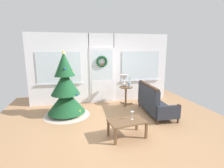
# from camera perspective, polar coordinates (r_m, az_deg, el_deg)

# --- Properties ---
(ground_plane) EXTENTS (6.76, 6.76, 0.00)m
(ground_plane) POSITION_cam_1_polar(r_m,az_deg,el_deg) (4.87, 0.88, -12.96)
(ground_plane) COLOR #AD7F56
(back_wall_with_door) EXTENTS (5.20, 0.19, 2.55)m
(back_wall_with_door) POSITION_cam_1_polar(r_m,az_deg,el_deg) (6.50, -3.42, 5.13)
(back_wall_with_door) COLOR white
(back_wall_with_door) RESTS_ON ground
(christmas_tree) EXTENTS (1.40, 1.40, 1.99)m
(christmas_tree) POSITION_cam_1_polar(r_m,az_deg,el_deg) (5.43, -14.95, -2.72)
(christmas_tree) COLOR #4C331E
(christmas_tree) RESTS_ON ground
(settee_sofa) EXTENTS (0.79, 1.67, 0.96)m
(settee_sofa) POSITION_cam_1_polar(r_m,az_deg,el_deg) (5.57, 13.41, -5.88)
(settee_sofa) COLOR #3D281C
(settee_sofa) RESTS_ON ground
(side_table) EXTENTS (0.50, 0.48, 0.66)m
(side_table) POSITION_cam_1_polar(r_m,az_deg,el_deg) (6.29, 4.59, -2.62)
(side_table) COLOR brown
(side_table) RESTS_ON ground
(table_lamp) EXTENTS (0.28, 0.28, 0.44)m
(table_lamp) POSITION_cam_1_polar(r_m,az_deg,el_deg) (6.21, 4.02, 1.68)
(table_lamp) COLOR silver
(table_lamp) RESTS_ON side_table
(flower_vase) EXTENTS (0.11, 0.10, 0.35)m
(flower_vase) POSITION_cam_1_polar(r_m,az_deg,el_deg) (6.20, 5.68, 0.05)
(flower_vase) COLOR #99ADBC
(flower_vase) RESTS_ON side_table
(coffee_table) EXTENTS (0.91, 0.64, 0.40)m
(coffee_table) POSITION_cam_1_polar(r_m,az_deg,el_deg) (4.11, 4.96, -12.63)
(coffee_table) COLOR brown
(coffee_table) RESTS_ON ground
(wine_glass) EXTENTS (0.08, 0.08, 0.20)m
(wine_glass) POSITION_cam_1_polar(r_m,az_deg,el_deg) (4.11, 6.64, -9.63)
(wine_glass) COLOR silver
(wine_glass) RESTS_ON coffee_table
(gift_box) EXTENTS (0.22, 0.20, 0.22)m
(gift_box) POSITION_cam_1_polar(r_m,az_deg,el_deg) (5.40, -11.41, -9.37)
(gift_box) COLOR #D8C64C
(gift_box) RESTS_ON ground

